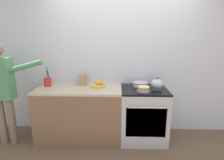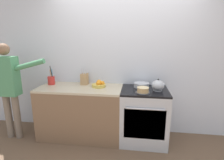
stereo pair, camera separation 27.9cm
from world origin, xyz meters
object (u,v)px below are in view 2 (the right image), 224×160
at_px(person_baker, 9,84).
at_px(utensil_crock, 51,80).
at_px(tea_kettle, 158,85).
at_px(mixing_bowl, 141,85).
at_px(fruit_bowl, 99,84).
at_px(layer_cake, 143,90).
at_px(stove_range, 144,116).
at_px(knife_block, 84,79).

bearing_deg(person_baker, utensil_crock, 32.55).
bearing_deg(tea_kettle, utensil_crock, 176.16).
bearing_deg(mixing_bowl, fruit_bowl, -174.33).
xyz_separation_m(layer_cake, utensil_crock, (-1.60, 0.28, 0.04)).
relative_size(fruit_bowl, person_baker, 0.14).
bearing_deg(fruit_bowl, mixing_bowl, 5.67).
distance_m(tea_kettle, utensil_crock, 1.84).
height_order(stove_range, layer_cake, layer_cake).
distance_m(stove_range, layer_cake, 0.52).
height_order(mixing_bowl, utensil_crock, utensil_crock).
xyz_separation_m(tea_kettle, mixing_bowl, (-0.25, 0.16, -0.04)).
bearing_deg(stove_range, person_baker, -174.50).
bearing_deg(stove_range, layer_cake, -102.07).
bearing_deg(layer_cake, knife_block, 160.23).
height_order(layer_cake, knife_block, knife_block).
xyz_separation_m(stove_range, mixing_bowl, (-0.05, 0.15, 0.49)).
height_order(layer_cake, tea_kettle, tea_kettle).
height_order(stove_range, person_baker, person_baker).
bearing_deg(tea_kettle, layer_cake, -146.70).
distance_m(layer_cake, knife_block, 1.08).
bearing_deg(tea_kettle, person_baker, -175.22).
distance_m(stove_range, mixing_bowl, 0.51).
xyz_separation_m(mixing_bowl, person_baker, (-2.16, -0.36, 0.03)).
relative_size(knife_block, fruit_bowl, 1.26).
bearing_deg(utensil_crock, fruit_bowl, -2.44).
height_order(tea_kettle, person_baker, person_baker).
xyz_separation_m(layer_cake, knife_block, (-1.01, 0.36, 0.06)).
height_order(utensil_crock, person_baker, person_baker).
relative_size(stove_range, tea_kettle, 3.75).
bearing_deg(stove_range, utensil_crock, 176.06).
height_order(stove_range, utensil_crock, utensil_crock).
xyz_separation_m(stove_range, fruit_bowl, (-0.76, 0.08, 0.49)).
bearing_deg(layer_cake, fruit_bowl, 161.45).
relative_size(tea_kettle, fruit_bowl, 1.02).
distance_m(mixing_bowl, knife_block, 1.00).
height_order(stove_range, fruit_bowl, fruit_bowl).
bearing_deg(fruit_bowl, utensil_crock, 177.56).
xyz_separation_m(tea_kettle, knife_block, (-1.25, 0.21, 0.02)).
height_order(knife_block, person_baker, person_baker).
distance_m(tea_kettle, mixing_bowl, 0.30).
relative_size(knife_block, person_baker, 0.18).
xyz_separation_m(mixing_bowl, fruit_bowl, (-0.71, -0.07, 0.00)).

